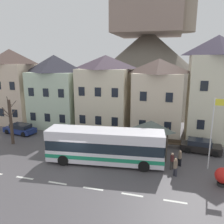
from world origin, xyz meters
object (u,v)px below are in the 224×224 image
(parked_car_02, at_px, (69,134))
(flagpole, at_px, (213,129))
(transit_bus, at_px, (105,147))
(public_bench, at_px, (174,143))
(townhouse_01, at_px, (56,91))
(parked_car_01, at_px, (201,146))
(townhouse_03, at_px, (158,97))
(bare_tree_01, at_px, (11,121))
(pedestrian_01, at_px, (180,158))
(bus_shelter, at_px, (151,126))
(parked_car_00, at_px, (20,129))
(hilltop_castle, at_px, (148,63))
(townhouse_00, at_px, (13,87))
(harbour_buoy, at_px, (223,176))
(pedestrian_02, at_px, (172,160))
(townhouse_02, at_px, (106,93))
(pedestrian_00, at_px, (175,167))
(townhouse_04, at_px, (214,89))

(parked_car_02, relative_size, flagpole, 0.67)
(transit_bus, relative_size, public_bench, 7.11)
(townhouse_01, xyz_separation_m, parked_car_01, (19.35, -4.75, -4.41))
(townhouse_01, xyz_separation_m, townhouse_03, (14.33, 0.18, -0.25))
(bare_tree_01, bearing_deg, pedestrian_01, -2.27)
(bus_shelter, distance_m, parked_car_00, 17.41)
(hilltop_castle, distance_m, bare_tree_01, 34.28)
(public_bench, bearing_deg, flagpole, -54.87)
(parked_car_02, xyz_separation_m, bare_tree_01, (-5.63, -3.12, 2.08))
(townhouse_00, relative_size, harbour_buoy, 7.55)
(parked_car_00, distance_m, pedestrian_02, 20.01)
(townhouse_01, bearing_deg, parked_car_01, -13.80)
(parked_car_02, relative_size, bare_tree_01, 0.76)
(hilltop_castle, relative_size, parked_car_00, 8.55)
(townhouse_02, bearing_deg, bus_shelter, -45.55)
(townhouse_00, distance_m, harbour_buoy, 30.35)
(townhouse_01, height_order, flagpole, townhouse_01)
(flagpole, bearing_deg, townhouse_03, 121.48)
(townhouse_00, distance_m, townhouse_03, 21.73)
(townhouse_01, bearing_deg, bare_tree_01, -99.83)
(townhouse_01, height_order, townhouse_03, townhouse_01)
(pedestrian_00, xyz_separation_m, public_bench, (-0.15, 6.46, -0.37))
(pedestrian_00, bearing_deg, townhouse_02, 129.95)
(parked_car_01, relative_size, flagpole, 0.64)
(townhouse_04, bearing_deg, pedestrian_02, -113.80)
(hilltop_castle, bearing_deg, parked_car_02, -101.76)
(bare_tree_01, bearing_deg, parked_car_01, 8.81)
(townhouse_04, relative_size, pedestrian_02, 7.85)
(parked_car_00, bearing_deg, pedestrian_02, 173.73)
(townhouse_03, bearing_deg, townhouse_02, 175.97)
(townhouse_04, bearing_deg, pedestrian_00, -110.30)
(pedestrian_00, bearing_deg, townhouse_04, 69.70)
(townhouse_01, height_order, pedestrian_00, townhouse_01)
(hilltop_castle, xyz_separation_m, pedestrian_00, (6.57, -34.40, -7.87))
(pedestrian_02, distance_m, bare_tree_01, 18.02)
(townhouse_00, bearing_deg, parked_car_00, -47.46)
(townhouse_03, xyz_separation_m, bare_tree_01, (-15.71, -8.15, -2.14))
(flagpole, bearing_deg, townhouse_01, 156.49)
(parked_car_00, bearing_deg, pedestrian_01, 176.49)
(townhouse_02, height_order, pedestrian_02, townhouse_02)
(parked_car_00, xyz_separation_m, pedestrian_01, (20.07, -4.08, 0.17))
(transit_bus, relative_size, bare_tree_01, 1.94)
(townhouse_00, bearing_deg, hilltop_castle, 53.16)
(bus_shelter, bearing_deg, townhouse_03, 89.33)
(flagpole, bearing_deg, parked_car_02, 166.45)
(townhouse_01, relative_size, public_bench, 6.54)
(hilltop_castle, height_order, parked_car_01, hilltop_castle)
(bare_tree_01, bearing_deg, bus_shelter, 5.54)
(parked_car_01, bearing_deg, bare_tree_01, -165.37)
(townhouse_04, height_order, parked_car_00, townhouse_04)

